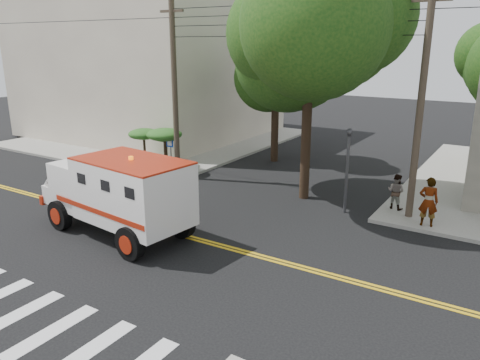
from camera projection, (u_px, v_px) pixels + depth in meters
The scene contains 13 objects.
ground at pixel (192, 238), 17.24m from camera, with size 100.00×100.00×0.00m, color black.
sidewalk_nw at pixel (160, 138), 35.08m from camera, with size 17.00×17.00×0.15m, color gray.
building_left at pixel (150, 67), 35.89m from camera, with size 16.00×14.00×10.00m, color #BFB19D.
utility_pole_left at pixel (175, 92), 23.71m from camera, with size 0.28×0.28×9.00m, color #382D23.
utility_pole_right at pixel (420, 109), 17.79m from camera, with size 0.28×0.28×9.00m, color #382D23.
tree_main at pixel (317, 36), 19.26m from camera, with size 6.08×5.70×9.85m.
tree_left at pixel (279, 65), 26.56m from camera, with size 4.48×4.20×7.70m.
traffic_signal at pixel (348, 162), 19.22m from camera, with size 0.15×0.18×3.60m.
accessibility_sign at pixel (171, 151), 25.04m from camera, with size 0.45×0.10×2.02m.
palm_planter at pixel (158, 142), 25.96m from camera, with size 3.52×2.63×2.36m.
armored_truck at pixel (118, 190), 17.17m from camera, with size 6.85×3.29×3.01m.
pedestrian_a at pixel (428, 202), 17.77m from camera, with size 0.71×0.47×1.94m, color gray.
pedestrian_b at pixel (396, 191), 19.69m from camera, with size 0.74×0.57×1.52m, color gray.
Camera 1 is at (9.98, -12.55, 6.93)m, focal length 35.00 mm.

